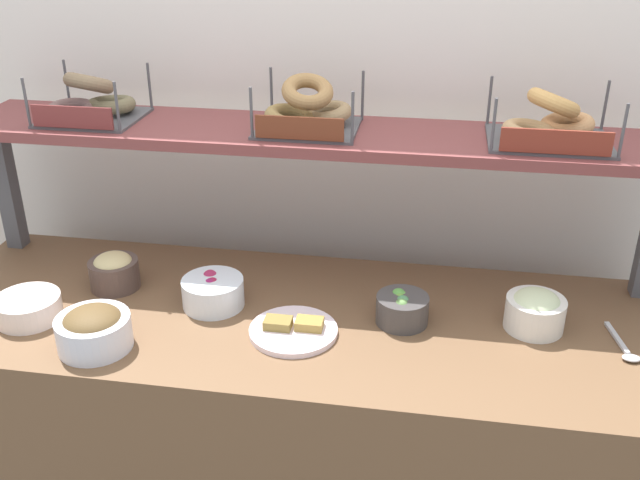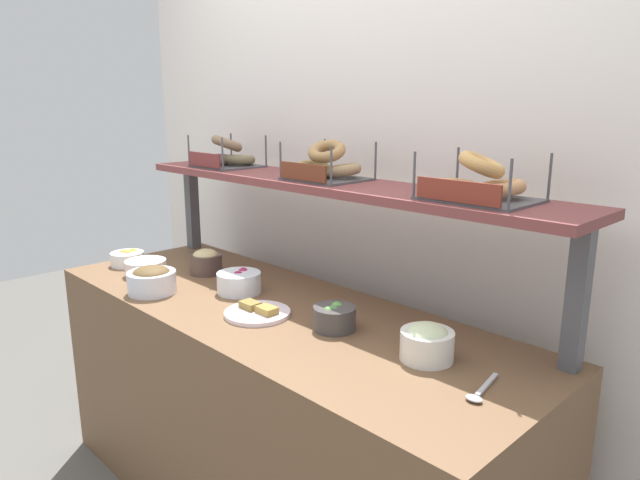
% 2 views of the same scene
% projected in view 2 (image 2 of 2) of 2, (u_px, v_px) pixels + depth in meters
% --- Properties ---
extents(back_wall, '(3.20, 0.06, 2.40)m').
position_uv_depth(back_wall, '(375.00, 193.00, 2.32)').
color(back_wall, white).
rests_on(back_wall, ground_plane).
extents(deli_counter, '(2.00, 0.70, 0.85)m').
position_uv_depth(deli_counter, '(275.00, 415.00, 2.12)').
color(deli_counter, brown).
rests_on(deli_counter, ground_plane).
extents(shelf_riser_left, '(0.05, 0.05, 0.40)m').
position_uv_depth(shelf_riser_left, '(192.00, 208.00, 2.82)').
color(shelf_riser_left, '#4C4C51').
rests_on(shelf_riser_left, deli_counter).
extents(shelf_riser_right, '(0.05, 0.05, 0.40)m').
position_uv_depth(shelf_riser_right, '(577.00, 300.00, 1.50)').
color(shelf_riser_right, '#4C4C51').
rests_on(shelf_riser_right, deli_counter).
extents(upper_shelf, '(1.96, 0.32, 0.03)m').
position_uv_depth(upper_shelf, '(326.00, 184.00, 2.11)').
color(upper_shelf, brown).
rests_on(upper_shelf, shelf_riser_left).
extents(bowl_chocolate_spread, '(0.18, 0.18, 0.11)m').
position_uv_depth(bowl_chocolate_spread, '(152.00, 280.00, 2.17)').
color(bowl_chocolate_spread, white).
rests_on(bowl_chocolate_spread, deli_counter).
extents(bowl_scallion_spread, '(0.15, 0.15, 0.11)m').
position_uv_depth(bowl_scallion_spread, '(427.00, 342.00, 1.60)').
color(bowl_scallion_spread, white).
rests_on(bowl_scallion_spread, deli_counter).
extents(bowl_cream_cheese, '(0.17, 0.17, 0.08)m').
position_uv_depth(bowl_cream_cheese, '(146.00, 266.00, 2.40)').
color(bowl_cream_cheese, white).
rests_on(bowl_cream_cheese, deli_counter).
extents(bowl_beet_salad, '(0.17, 0.17, 0.09)m').
position_uv_depth(bowl_beet_salad, '(239.00, 282.00, 2.18)').
color(bowl_beet_salad, white).
rests_on(bowl_beet_salad, deli_counter).
extents(bowl_fruit_salad, '(0.15, 0.15, 0.07)m').
position_uv_depth(bowl_fruit_salad, '(128.00, 258.00, 2.55)').
color(bowl_fruit_salad, white).
rests_on(bowl_fruit_salad, deli_counter).
extents(bowl_veggie_mix, '(0.14, 0.14, 0.08)m').
position_uv_depth(bowl_veggie_mix, '(334.00, 317.00, 1.82)').
color(bowl_veggie_mix, '#444141').
rests_on(bowl_veggie_mix, deli_counter).
extents(bowl_hummus, '(0.14, 0.14, 0.11)m').
position_uv_depth(bowl_hummus, '(206.00, 261.00, 2.42)').
color(bowl_hummus, '#4C3B35').
rests_on(bowl_hummus, deli_counter).
extents(serving_plate_white, '(0.23, 0.23, 0.04)m').
position_uv_depth(serving_plate_white, '(258.00, 312.00, 1.95)').
color(serving_plate_white, white).
rests_on(serving_plate_white, deli_counter).
extents(serving_spoon_near_plate, '(0.06, 0.17, 0.01)m').
position_uv_depth(serving_spoon_near_plate, '(480.00, 392.00, 1.41)').
color(serving_spoon_near_plate, '#B7B7BC').
rests_on(serving_spoon_near_plate, deli_counter).
extents(bagel_basket_poppy, '(0.28, 0.26, 0.15)m').
position_uv_depth(bagel_basket_poppy, '(227.00, 156.00, 2.53)').
color(bagel_basket_poppy, '#4C4C51').
rests_on(bagel_basket_poppy, upper_shelf).
extents(bagel_basket_everything, '(0.27, 0.25, 0.15)m').
position_uv_depth(bagel_basket_everything, '(327.00, 166.00, 2.09)').
color(bagel_basket_everything, '#4C4C51').
rests_on(bagel_basket_everything, upper_shelf).
extents(bagel_basket_sesame, '(0.31, 0.25, 0.15)m').
position_uv_depth(bagel_basket_sesame, '(479.00, 184.00, 1.65)').
color(bagel_basket_sesame, '#4C4C51').
rests_on(bagel_basket_sesame, upper_shelf).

